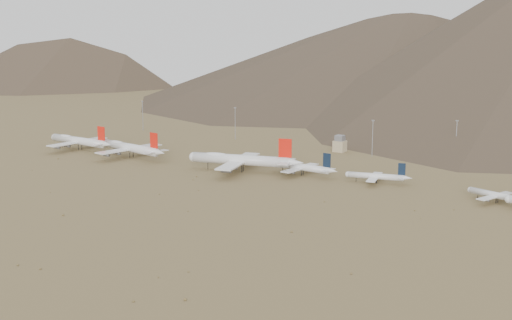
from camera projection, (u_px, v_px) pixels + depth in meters
The scene contains 13 objects.
ground at pixel (210, 178), 427.65m from camera, with size 3000.00×3000.00×0.00m, color olive.
widebody_west at pixel (79, 141), 520.01m from camera, with size 64.76×50.06×19.25m.
widebody_centre at pixel (131, 148), 490.26m from camera, with size 66.18×51.84×19.88m.
widebody_east at pixel (241, 160), 443.03m from camera, with size 73.88×58.13×22.32m.
narrowbody_a at pixel (303, 167), 433.27m from camera, with size 47.10×34.00×15.55m.
narrowbody_b at pixel (377, 176), 411.88m from camera, with size 38.36×28.15×12.83m.
narrowbody_c at pixel (498, 196), 366.86m from camera, with size 35.71×26.72×12.35m.
control_tower at pixel (340, 144), 512.18m from camera, with size 8.00×8.00×12.00m.
mast_far_west at pixel (143, 114), 610.26m from camera, with size 2.00×0.60×25.70m.
mast_west at pixel (235, 122), 564.68m from camera, with size 2.00×0.60×25.70m.
mast_centre at pixel (373, 136), 491.90m from camera, with size 2.00×0.60×25.70m.
mast_east at pixel (456, 137), 490.92m from camera, with size 2.00×0.60×25.70m.
desert_scrub at pixel (78, 212), 349.38m from camera, with size 422.43×173.91×0.99m.
Camera 1 is at (239.68, -343.27, 92.02)m, focal length 50.00 mm.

